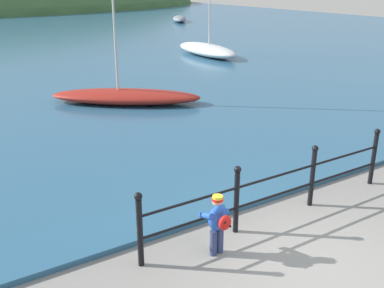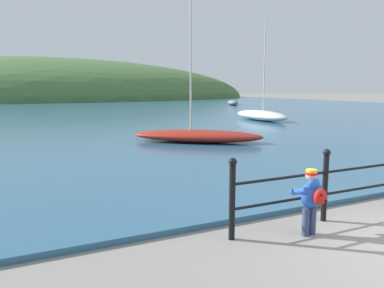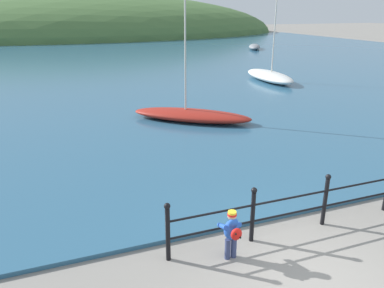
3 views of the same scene
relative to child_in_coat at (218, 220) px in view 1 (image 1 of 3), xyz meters
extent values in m
plane|color=gray|center=(1.03, -1.12, -0.61)|extent=(200.00, 200.00, 0.00)
cylinder|color=black|center=(-1.13, 0.38, -0.06)|extent=(0.09, 0.09, 1.10)
sphere|color=black|center=(-1.13, 0.38, 0.54)|extent=(0.12, 0.12, 0.12)
cylinder|color=black|center=(0.65, 0.38, -0.06)|extent=(0.09, 0.09, 1.10)
sphere|color=black|center=(0.65, 0.38, 0.54)|extent=(0.12, 0.12, 0.12)
cylinder|color=black|center=(2.42, 0.38, -0.06)|extent=(0.09, 0.09, 1.10)
sphere|color=black|center=(2.42, 0.38, 0.54)|extent=(0.12, 0.12, 0.12)
cylinder|color=black|center=(4.20, 0.38, -0.06)|extent=(0.09, 0.09, 1.10)
sphere|color=black|center=(4.20, 0.38, 0.54)|extent=(0.12, 0.12, 0.12)
cylinder|color=black|center=(1.54, 0.38, 0.21)|extent=(5.33, 0.04, 0.04)
cylinder|color=black|center=(1.54, 0.38, -0.16)|extent=(5.33, 0.04, 0.04)
cylinder|color=navy|center=(-0.07, 0.02, -0.40)|extent=(0.11, 0.11, 0.42)
cylinder|color=navy|center=(0.06, 0.02, -0.40)|extent=(0.11, 0.11, 0.42)
ellipsoid|color=blue|center=(0.00, 0.02, 0.01)|extent=(0.30, 0.22, 0.40)
ellipsoid|color=blue|center=(0.00, -0.04, 0.19)|extent=(0.20, 0.12, 0.18)
cylinder|color=blue|center=(-0.14, 0.11, 0.06)|extent=(0.10, 0.31, 0.19)
cylinder|color=blue|center=(0.14, 0.11, 0.06)|extent=(0.10, 0.31, 0.19)
sphere|color=tan|center=(0.00, 0.02, 0.31)|extent=(0.17, 0.17, 0.17)
cylinder|color=red|center=(0.00, 0.02, 0.34)|extent=(0.17, 0.17, 0.04)
cylinder|color=yellow|center=(0.00, 0.02, 0.38)|extent=(0.16, 0.16, 0.04)
ellipsoid|color=red|center=(0.00, -0.18, 0.03)|extent=(0.22, 0.13, 0.24)
sphere|color=black|center=(-0.05, -0.24, 0.09)|extent=(0.04, 0.04, 0.04)
sphere|color=black|center=(0.05, -0.24, -0.01)|extent=(0.04, 0.04, 0.04)
ellipsoid|color=silver|center=(10.32, 15.50, -0.20)|extent=(1.91, 5.07, 0.61)
ellipsoid|color=maroon|center=(2.44, 8.70, -0.27)|extent=(4.87, 4.15, 0.46)
cylinder|color=beige|center=(2.23, 8.85, 2.72)|extent=(0.07, 0.07, 5.52)
ellipsoid|color=gray|center=(19.48, 33.66, -0.23)|extent=(3.11, 4.24, 0.56)
camera|label=1|loc=(-3.54, -4.84, 3.44)|focal=42.00mm
camera|label=2|loc=(-3.88, -4.04, 1.59)|focal=35.00mm
camera|label=3|loc=(-2.79, -5.34, 3.88)|focal=35.00mm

